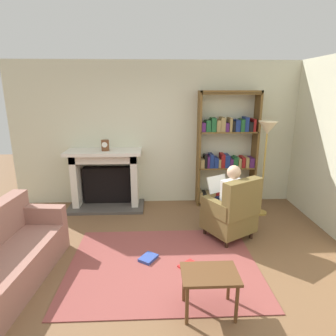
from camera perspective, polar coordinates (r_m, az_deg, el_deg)
ground at (r=3.64m, az=-0.83°, el=-21.46°), size 14.00×14.00×0.00m
back_wall at (r=5.53m, az=-1.64°, el=6.73°), size 5.60×0.10×2.70m
side_wall_right at (r=5.04m, az=30.38°, el=3.77°), size 0.10×5.20×2.70m
area_rug at (r=3.88m, az=-0.96°, el=-18.73°), size 2.40×1.80×0.01m
fireplace at (r=5.53m, az=-12.27°, el=-1.71°), size 1.41×0.64×1.11m
mantel_clock at (r=5.28m, az=-12.42°, el=4.44°), size 0.14×0.14×0.19m
bookshelf at (r=5.54m, az=11.65°, el=2.86°), size 1.12×0.32×2.17m
armchair_reading at (r=4.39m, az=12.69°, el=-8.61°), size 0.87×0.86×0.97m
seated_reader at (r=4.40m, az=11.75°, el=-5.77°), size 0.54×0.59×1.14m
sofa_floral at (r=3.91m, az=-29.93°, el=-15.36°), size 0.87×1.76×0.85m
side_table at (r=3.05m, az=8.31°, el=-21.07°), size 0.56×0.39×0.45m
scattered_books at (r=3.91m, az=-0.88°, el=-18.04°), size 0.80×0.47×0.04m
floor_lamp at (r=5.16m, az=19.10°, el=5.98°), size 0.32×0.32×1.67m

